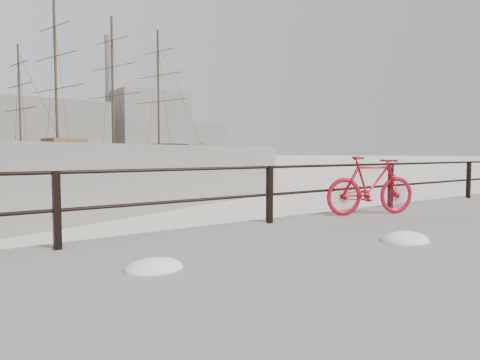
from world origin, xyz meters
TOP-DOWN VIEW (x-y plane):
  - ground at (0.00, 0.00)m, footprint 400.00×400.00m
  - guardrail at (0.00, -0.15)m, footprint 28.00×0.10m
  - bicycle at (-4.72, -0.54)m, footprint 1.91×0.93m
  - barque_black at (22.23, 90.39)m, footprint 62.40×34.95m
  - industrial_west at (20.00, 140.00)m, footprint 32.00×18.00m
  - industrial_mid at (55.00, 145.00)m, footprint 26.00×20.00m
  - industrial_east at (78.00, 150.00)m, footprint 20.00×16.00m
  - smokestack at (42.00, 150.00)m, footprint 2.80×2.80m

SIDE VIEW (x-z plane):
  - ground at x=0.00m, z-range 0.00..0.00m
  - barque_black at x=22.23m, z-range -16.81..16.81m
  - guardrail at x=0.00m, z-range 0.35..1.35m
  - bicycle at x=-4.72m, z-range 0.35..1.51m
  - industrial_east at x=78.00m, z-range 0.00..14.00m
  - industrial_west at x=20.00m, z-range 0.00..18.00m
  - industrial_mid at x=55.00m, z-range 0.00..24.00m
  - smokestack at x=42.00m, z-range 0.00..44.00m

